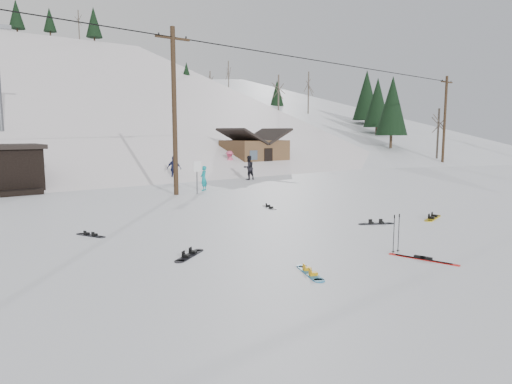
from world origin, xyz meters
TOP-DOWN VIEW (x-y plane):
  - ground at (0.00, 0.00)m, footprint 200.00×200.00m
  - ski_slope at (0.00, 55.00)m, footprint 60.00×85.24m
  - ridge_right at (38.00, 50.00)m, footprint 45.66×93.98m
  - treeline_right at (36.00, 42.00)m, footprint 20.00×60.00m
  - utility_pole at (2.00, 14.00)m, footprint 2.00×0.26m
  - utility_pole_right at (34.00, 17.00)m, footprint 2.00×0.26m
  - trail_sign at (3.10, 13.58)m, footprint 0.50×0.09m
  - lift_hut at (-5.00, 20.94)m, footprint 3.40×4.10m
  - cabin at (15.00, 24.00)m, footprint 5.39×4.40m
  - hero_snowboard at (-2.00, -0.74)m, footprint 0.73×1.36m
  - hero_skis at (1.31, -1.74)m, footprint 0.57×1.89m
  - ski_poles at (1.32, -0.84)m, footprint 0.31×0.08m
  - board_scatter_a at (-3.59, 2.48)m, footprint 1.28×0.97m
  - board_scatter_b at (-5.00, 6.72)m, footprint 0.67×1.19m
  - board_scatter_d at (4.24, 2.12)m, footprint 1.26×0.82m
  - board_scatter_e at (6.96, 1.45)m, footprint 1.63×0.75m
  - board_scatter_f at (3.39, 7.52)m, footprint 0.59×1.33m
  - skier_teal at (4.13, 14.60)m, footprint 0.64×0.60m
  - skier_dark at (9.87, 17.89)m, footprint 0.86×0.67m
  - skier_pink at (11.50, 22.78)m, footprint 1.31×0.88m
  - skier_navy at (5.03, 20.09)m, footprint 1.02×1.08m

SIDE VIEW (x-z plane):
  - ski_slope at x=0.00m, z-range -44.99..20.99m
  - ridge_right at x=38.00m, z-range -38.30..16.30m
  - ground at x=0.00m, z-range 0.00..0.00m
  - treeline_right at x=36.00m, z-range -5.00..5.00m
  - board_scatter_b at x=-5.00m, z-range -0.02..0.07m
  - board_scatter_f at x=3.39m, z-range -0.02..0.07m
  - board_scatter_d at x=4.24m, z-range -0.02..0.07m
  - hero_snowboard at x=-2.00m, z-range -0.02..0.08m
  - board_scatter_a at x=-3.59m, z-range -0.03..0.08m
  - hero_skis at x=1.31m, z-range -0.02..0.08m
  - board_scatter_e at x=6.96m, z-range -0.03..0.09m
  - ski_poles at x=1.32m, z-range 0.01..1.15m
  - skier_teal at x=4.13m, z-range 0.00..1.46m
  - skier_dark at x=9.87m, z-range 0.00..1.75m
  - skier_navy at x=5.03m, z-range 0.00..1.79m
  - skier_pink at x=11.50m, z-range 0.00..1.89m
  - trail_sign at x=3.10m, z-range 0.35..2.20m
  - lift_hut at x=-5.00m, z-range -0.01..2.74m
  - cabin at x=15.00m, z-range -0.40..3.37m
  - utility_pole at x=2.00m, z-range 0.18..9.18m
  - utility_pole_right at x=34.00m, z-range 0.18..9.18m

